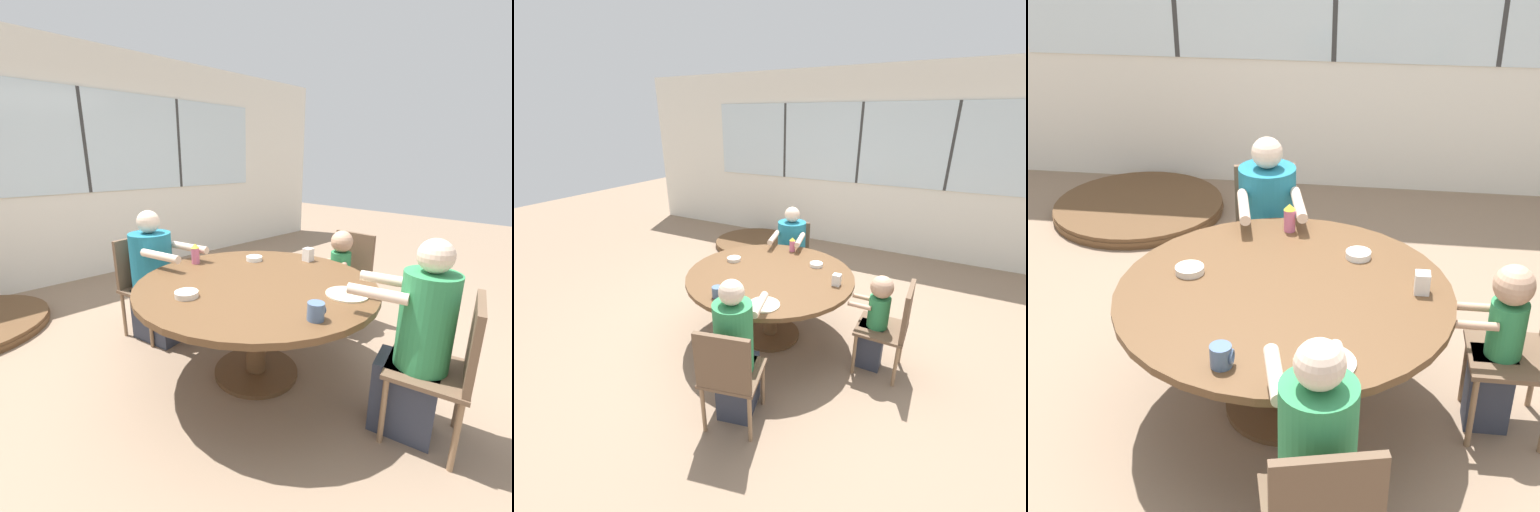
{
  "view_description": "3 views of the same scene",
  "coord_description": "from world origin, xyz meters",
  "views": [
    {
      "loc": [
        -1.49,
        -1.56,
        1.5
      ],
      "look_at": [
        0.0,
        0.0,
        0.88
      ],
      "focal_mm": 24.0,
      "sensor_mm": 36.0,
      "label": 1
    },
    {
      "loc": [
        1.4,
        -2.62,
        2.11
      ],
      "look_at": [
        0.0,
        0.0,
        0.88
      ],
      "focal_mm": 24.0,
      "sensor_mm": 36.0,
      "label": 2
    },
    {
      "loc": [
        0.39,
        -2.85,
        2.42
      ],
      "look_at": [
        0.0,
        0.0,
        0.88
      ],
      "focal_mm": 50.0,
      "sensor_mm": 36.0,
      "label": 3
    }
  ],
  "objects": [
    {
      "name": "chair_for_toddler",
      "position": [
        1.17,
        0.01,
        0.5
      ],
      "size": [
        0.4,
        0.4,
        0.85
      ],
      "rotation": [
        0.0,
        0.0,
        -4.7
      ],
      "color": "brown",
      "rests_on": "ground_plane"
    },
    {
      "name": "folded_table_stack",
      "position": [
        -1.49,
        2.22,
        0.04
      ],
      "size": [
        1.36,
        1.36,
        0.09
      ],
      "color": "brown",
      "rests_on": "ground_plane"
    },
    {
      "name": "chair_for_man_blue_shirt",
      "position": [
        -0.27,
        1.14,
        0.5
      ],
      "size": [
        0.48,
        0.48,
        0.85
      ],
      "rotation": [
        0.0,
        0.0,
        -2.91
      ],
      "color": "brown",
      "rests_on": "ground_plane"
    },
    {
      "name": "bowl_white_shallow",
      "position": [
        -0.48,
        0.1,
        0.72
      ],
      "size": [
        0.14,
        0.14,
        0.03
      ],
      "color": "silver",
      "rests_on": "dining_table"
    },
    {
      "name": "person_toddler",
      "position": [
        1.02,
        0.01,
        0.46
      ],
      "size": [
        0.34,
        0.2,
        0.9
      ],
      "rotation": [
        0.0,
        0.0,
        -4.7
      ],
      "color": "#333847",
      "rests_on": "ground_plane"
    },
    {
      "name": "ground_plane",
      "position": [
        0.0,
        0.0,
        0.0
      ],
      "size": [
        16.0,
        16.0,
        0.0
      ],
      "primitive_type": "plane",
      "color": "#8C725B"
    },
    {
      "name": "person_woman_green_shirt",
      "position": [
        0.25,
        -0.98,
        0.51
      ],
      "size": [
        0.39,
        0.54,
        1.13
      ],
      "rotation": [
        0.0,
        0.0,
        0.25
      ],
      "color": "#333847",
      "rests_on": "ground_plane"
    },
    {
      "name": "wall_back_with_windows",
      "position": [
        0.0,
        3.03,
        1.42
      ],
      "size": [
        8.4,
        0.08,
        2.8
      ],
      "color": "white",
      "rests_on": "ground_plane"
    },
    {
      "name": "dining_table",
      "position": [
        0.0,
        0.0,
        0.59
      ],
      "size": [
        1.6,
        1.6,
        0.7
      ],
      "color": "brown",
      "rests_on": "ground_plane"
    },
    {
      "name": "milk_carton_small",
      "position": [
        0.64,
        0.06,
        0.75
      ],
      "size": [
        0.07,
        0.07,
        0.1
      ],
      "color": "silver",
      "rests_on": "dining_table"
    },
    {
      "name": "person_man_blue_shirt",
      "position": [
        -0.23,
        0.97,
        0.49
      ],
      "size": [
        0.47,
        0.68,
        1.1
      ],
      "rotation": [
        0.0,
        0.0,
        -2.91
      ],
      "color": "#333847",
      "rests_on": "ground_plane"
    },
    {
      "name": "coffee_mug",
      "position": [
        -0.16,
        -0.62,
        0.75
      ],
      "size": [
        0.1,
        0.09,
        0.09
      ],
      "color": "slate",
      "rests_on": "dining_table"
    },
    {
      "name": "bowl_cereal",
      "position": [
        0.33,
        0.37,
        0.72
      ],
      "size": [
        0.13,
        0.13,
        0.04
      ],
      "color": "white",
      "rests_on": "dining_table"
    },
    {
      "name": "sippy_cup",
      "position": [
        -0.06,
        0.63,
        0.78
      ],
      "size": [
        0.07,
        0.07,
        0.16
      ],
      "color": "#CC668C",
      "rests_on": "dining_table"
    },
    {
      "name": "plate_tortillas",
      "position": [
        0.24,
        -0.55,
        0.71
      ],
      "size": [
        0.25,
        0.25,
        0.01
      ],
      "color": "beige",
      "rests_on": "dining_table"
    }
  ]
}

